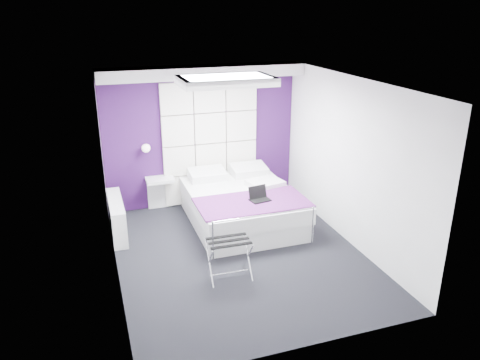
# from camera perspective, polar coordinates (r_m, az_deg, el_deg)

# --- Properties ---
(floor) EXTENTS (4.40, 4.40, 0.00)m
(floor) POSITION_cam_1_polar(r_m,az_deg,el_deg) (7.23, -0.10, -9.02)
(floor) COLOR black
(floor) RESTS_ON ground
(ceiling) EXTENTS (4.40, 4.40, 0.00)m
(ceiling) POSITION_cam_1_polar(r_m,az_deg,el_deg) (6.37, -0.11, 11.81)
(ceiling) COLOR white
(ceiling) RESTS_ON wall_back
(wall_back) EXTENTS (3.60, 0.00, 3.60)m
(wall_back) POSITION_cam_1_polar(r_m,az_deg,el_deg) (8.71, -4.72, 5.34)
(wall_back) COLOR silver
(wall_back) RESTS_ON floor
(wall_left) EXTENTS (0.00, 4.40, 4.40)m
(wall_left) POSITION_cam_1_polar(r_m,az_deg,el_deg) (6.39, -15.61, -1.03)
(wall_left) COLOR silver
(wall_left) RESTS_ON floor
(wall_right) EXTENTS (0.00, 4.40, 4.40)m
(wall_right) POSITION_cam_1_polar(r_m,az_deg,el_deg) (7.43, 13.20, 2.20)
(wall_right) COLOR silver
(wall_right) RESTS_ON floor
(accent_wall) EXTENTS (3.58, 0.02, 2.58)m
(accent_wall) POSITION_cam_1_polar(r_m,az_deg,el_deg) (8.70, -4.70, 5.32)
(accent_wall) COLOR #341046
(accent_wall) RESTS_ON wall_back
(soffit) EXTENTS (3.58, 0.50, 0.20)m
(soffit) POSITION_cam_1_polar(r_m,az_deg,el_deg) (8.24, -4.52, 13.00)
(soffit) COLOR white
(soffit) RESTS_ON wall_back
(headboard) EXTENTS (1.80, 0.08, 2.30)m
(headboard) POSITION_cam_1_polar(r_m,az_deg,el_deg) (8.72, -3.64, 4.51)
(headboard) COLOR white
(headboard) RESTS_ON wall_back
(skylight) EXTENTS (1.36, 0.86, 0.12)m
(skylight) POSITION_cam_1_polar(r_m,az_deg,el_deg) (6.94, -1.71, 12.10)
(skylight) COLOR white
(skylight) RESTS_ON ceiling
(wall_lamp) EXTENTS (0.15, 0.15, 0.15)m
(wall_lamp) POSITION_cam_1_polar(r_m,az_deg,el_deg) (8.42, -11.42, 3.90)
(wall_lamp) COLOR white
(wall_lamp) RESTS_ON wall_back
(radiator) EXTENTS (0.22, 1.20, 0.60)m
(radiator) POSITION_cam_1_polar(r_m,az_deg,el_deg) (7.97, -14.78, -4.40)
(radiator) COLOR white
(radiator) RESTS_ON floor
(bed) EXTENTS (1.79, 2.16, 0.76)m
(bed) POSITION_cam_1_polar(r_m,az_deg,el_deg) (8.10, 0.17, -3.10)
(bed) COLOR white
(bed) RESTS_ON floor
(nightstand) EXTENTS (0.50, 0.39, 0.06)m
(nightstand) POSITION_cam_1_polar(r_m,az_deg,el_deg) (8.59, -9.75, 0.07)
(nightstand) COLOR white
(nightstand) RESTS_ON wall_back
(luggage_rack) EXTENTS (0.58, 0.42, 0.57)m
(luggage_rack) POSITION_cam_1_polar(r_m,az_deg,el_deg) (6.54, -1.37, -9.57)
(luggage_rack) COLOR silver
(luggage_rack) RESTS_ON floor
(laptop) EXTENTS (0.32, 0.23, 0.23)m
(laptop) POSITION_cam_1_polar(r_m,az_deg,el_deg) (7.57, 2.34, -2.01)
(laptop) COLOR black
(laptop) RESTS_ON bed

